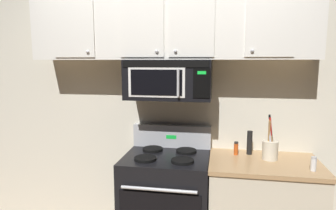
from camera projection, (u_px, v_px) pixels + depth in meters
back_wall at (173, 101)px, 2.94m from camera, size 5.20×0.10×2.70m
stove_range at (167, 201)px, 2.72m from camera, size 0.76×0.69×1.12m
over_range_microwave at (169, 79)px, 2.67m from camera, size 0.76×0.43×0.35m
upper_cabinets at (170, 28)px, 2.63m from camera, size 2.50×0.36×0.55m
utensil_crock_cream at (270, 148)px, 2.55m from camera, size 0.13×0.13×0.39m
salt_shaker at (314, 164)px, 2.28m from camera, size 0.04×0.04×0.11m
pepper_mill at (249, 143)px, 2.68m from camera, size 0.05×0.05×0.22m
spice_jar at (236, 148)px, 2.68m from camera, size 0.04×0.04×0.12m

